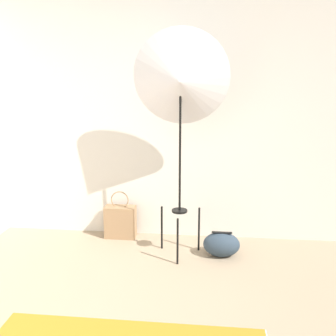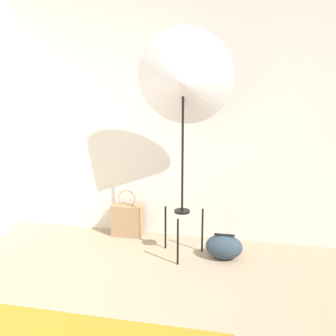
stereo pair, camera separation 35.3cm
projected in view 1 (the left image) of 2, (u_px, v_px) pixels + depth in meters
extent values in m
cube|color=silver|center=(146.00, 120.00, 4.23)|extent=(8.00, 0.05, 2.60)
cylinder|color=black|center=(178.00, 242.00, 3.72)|extent=(0.02, 0.02, 0.46)
cylinder|color=black|center=(162.00, 228.00, 4.06)|extent=(0.02, 0.02, 0.46)
cylinder|color=black|center=(199.00, 229.00, 4.02)|extent=(0.02, 0.02, 0.46)
cylinder|color=black|center=(180.00, 211.00, 3.88)|extent=(0.16, 0.16, 0.02)
cylinder|color=black|center=(180.00, 148.00, 3.74)|extent=(0.02, 0.02, 1.27)
cone|color=silver|center=(180.00, 79.00, 3.59)|extent=(0.92, 0.39, 0.94)
cube|color=#9E7A56|center=(120.00, 222.00, 4.36)|extent=(0.34, 0.16, 0.36)
torus|color=#9E7A56|center=(120.00, 200.00, 4.30)|extent=(0.20, 0.01, 0.20)
ellipsoid|color=#2D3D4C|center=(221.00, 244.00, 3.91)|extent=(0.36, 0.25, 0.25)
cube|color=black|center=(222.00, 233.00, 3.88)|extent=(0.20, 0.04, 0.01)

